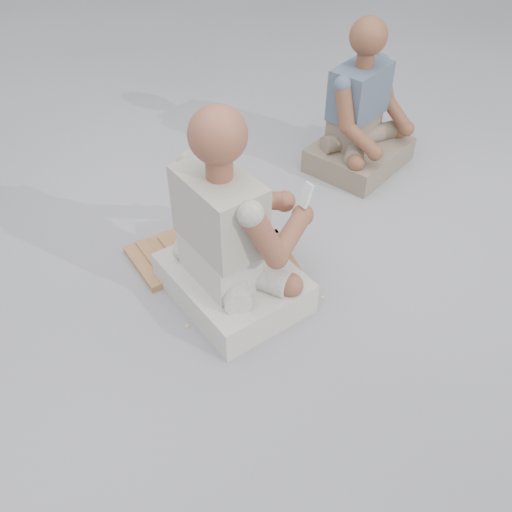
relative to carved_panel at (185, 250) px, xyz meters
name	(u,v)px	position (x,y,z in m)	size (l,w,h in m)	color
ground	(300,331)	(0.33, -0.69, -0.02)	(60.00, 60.00, 0.00)	#A2A2A7
carved_panel	(185,250)	(0.00, 0.00, 0.00)	(0.53, 0.35, 0.04)	#9E6F3D
tool_tray	(242,272)	(0.20, -0.30, 0.04)	(0.53, 0.43, 0.07)	brown
chisel_0	(250,254)	(0.28, -0.21, 0.06)	(0.21, 0.10, 0.02)	silver
chisel_1	(247,266)	(0.24, -0.27, 0.04)	(0.17, 0.16, 0.02)	silver
chisel_2	(234,273)	(0.16, -0.31, 0.06)	(0.17, 0.17, 0.02)	silver
chisel_3	(253,271)	(0.25, -0.32, 0.05)	(0.22, 0.08, 0.02)	silver
chisel_4	(258,274)	(0.26, -0.35, 0.06)	(0.15, 0.18, 0.02)	silver
chisel_5	(231,275)	(0.14, -0.30, 0.04)	(0.12, 0.20, 0.02)	silver
chisel_6	(262,274)	(0.28, -0.36, 0.05)	(0.20, 0.12, 0.02)	silver
chisel_7	(264,269)	(0.30, -0.33, 0.05)	(0.20, 0.11, 0.02)	silver
chisel_8	(275,262)	(0.37, -0.30, 0.05)	(0.16, 0.18, 0.02)	silver
chisel_9	(266,255)	(0.35, -0.24, 0.05)	(0.21, 0.09, 0.02)	silver
chisel_10	(230,276)	(0.13, -0.33, 0.06)	(0.14, 0.19, 0.02)	silver
chisel_11	(254,278)	(0.24, -0.37, 0.05)	(0.21, 0.09, 0.02)	silver
wood_chip_0	(278,319)	(0.26, -0.59, -0.02)	(0.02, 0.01, 0.00)	#DBB081
wood_chip_1	(241,233)	(0.32, 0.05, -0.02)	(0.02, 0.01, 0.00)	#DBB081
wood_chip_2	(262,279)	(0.29, -0.33, -0.02)	(0.02, 0.01, 0.00)	#DBB081
wood_chip_3	(240,235)	(0.31, 0.03, -0.02)	(0.02, 0.01, 0.00)	#DBB081
wood_chip_4	(187,326)	(-0.13, -0.49, -0.02)	(0.02, 0.01, 0.00)	#DBB081
wood_chip_5	(247,251)	(0.30, -0.10, -0.02)	(0.02, 0.01, 0.00)	#DBB081
wood_chip_6	(233,280)	(0.16, -0.28, -0.02)	(0.02, 0.01, 0.00)	#DBB081
wood_chip_7	(323,297)	(0.51, -0.55, -0.02)	(0.02, 0.01, 0.00)	#DBB081
wood_chip_8	(234,313)	(0.09, -0.49, -0.02)	(0.02, 0.01, 0.00)	#DBB081
craftsman	(231,241)	(0.12, -0.38, 0.32)	(0.73, 0.74, 0.98)	beige
companion	(361,121)	(1.23, 0.42, 0.28)	(0.72, 0.67, 0.90)	gray
mobile_phone	(306,195)	(0.49, -0.35, 0.45)	(0.06, 0.06, 0.11)	white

